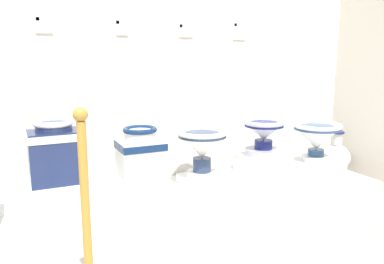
{
  "coord_description": "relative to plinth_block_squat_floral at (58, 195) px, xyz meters",
  "views": [
    {
      "loc": [
        0.9,
        -0.3,
        1.16
      ],
      "look_at": [
        2.11,
        2.33,
        0.59
      ],
      "focal_mm": 36.87,
      "sensor_mm": 36.0,
      "label": 1
    }
  ],
  "objects": [
    {
      "name": "wall_back",
      "position": [
        0.83,
        0.42,
        1.34
      ],
      "size": [
        4.15,
        0.06,
        3.1
      ],
      "primitive_type": "cube",
      "color": "white",
      "rests_on": "ground_plane"
    },
    {
      "name": "display_platform",
      "position": [
        0.83,
        -0.07,
        -0.15
      ],
      "size": [
        3.34,
        0.88,
        0.12
      ],
      "primitive_type": "cube",
      "color": "white",
      "rests_on": "ground_plane"
    },
    {
      "name": "plinth_block_squat_floral",
      "position": [
        0.0,
        0.0,
        0.0
      ],
      "size": [
        0.38,
        0.37,
        0.19
      ],
      "primitive_type": "cube",
      "color": "white",
      "rests_on": "display_platform"
    },
    {
      "name": "antique_toilet_squat_floral",
      "position": [
        0.0,
        0.0,
        0.32
      ],
      "size": [
        0.34,
        0.26,
        0.43
      ],
      "color": "navy",
      "rests_on": "plinth_block_squat_floral"
    },
    {
      "name": "plinth_block_leftmost",
      "position": [
        0.58,
        -0.04,
        -0.03
      ],
      "size": [
        0.37,
        0.34,
        0.12
      ],
      "primitive_type": "cube",
      "color": "white",
      "rests_on": "display_platform"
    },
    {
      "name": "antique_toilet_leftmost",
      "position": [
        0.58,
        -0.04,
        0.23
      ],
      "size": [
        0.32,
        0.28,
        0.4
      ],
      "color": "white",
      "rests_on": "plinth_block_leftmost"
    },
    {
      "name": "plinth_block_tall_cobalt",
      "position": [
        1.1,
        0.01,
        -0.06
      ],
      "size": [
        0.29,
        0.37,
        0.07
      ],
      "primitive_type": "cube",
      "color": "white",
      "rests_on": "display_platform"
    },
    {
      "name": "antique_toilet_tall_cobalt",
      "position": [
        1.1,
        0.01,
        0.24
      ],
      "size": [
        0.4,
        0.4,
        0.38
      ],
      "color": "white",
      "rests_on": "plinth_block_tall_cobalt"
    },
    {
      "name": "plinth_block_broad_patterned",
      "position": [
        1.68,
        0.02,
        0.0
      ],
      "size": [
        0.4,
        0.33,
        0.19
      ],
      "primitive_type": "cube",
      "color": "white",
      "rests_on": "display_platform"
    },
    {
      "name": "antique_toilet_broad_patterned",
      "position": [
        1.68,
        0.02,
        0.29
      ],
      "size": [
        0.35,
        0.35,
        0.31
      ],
      "color": "#B6B8D1",
      "rests_on": "plinth_block_broad_patterned"
    },
    {
      "name": "plinth_block_rightmost",
      "position": [
        2.22,
        -0.03,
        -0.05
      ],
      "size": [
        0.37,
        0.4,
        0.09
      ],
      "primitive_type": "cube",
      "color": "white",
      "rests_on": "display_platform"
    },
    {
      "name": "antique_toilet_rightmost",
      "position": [
        2.22,
        -0.03,
        0.22
      ],
      "size": [
        0.43,
        0.43,
        0.34
      ],
      "color": "white",
      "rests_on": "plinth_block_rightmost"
    },
    {
      "name": "info_placard_second",
      "position": [
        0.01,
        0.38,
        1.16
      ],
      "size": [
        0.12,
        0.01,
        0.12
      ],
      "color": "white"
    },
    {
      "name": "info_placard_third",
      "position": [
        0.58,
        0.38,
        1.15
      ],
      "size": [
        0.1,
        0.01,
        0.12
      ],
      "color": "white"
    },
    {
      "name": "info_placard_fourth",
      "position": [
        1.12,
        0.38,
        1.14
      ],
      "size": [
        0.14,
        0.01,
        0.11
      ],
      "color": "white"
    },
    {
      "name": "info_placard_fifth",
      "position": [
        1.64,
        0.38,
        1.15
      ],
      "size": [
        0.13,
        0.01,
        0.16
      ],
      "color": "white"
    },
    {
      "name": "decorative_vase_spare",
      "position": [
        2.61,
        0.11,
        -0.04
      ],
      "size": [
        0.28,
        0.28,
        0.43
      ],
      "color": "navy",
      "rests_on": "ground_plane"
    },
    {
      "name": "stanchion_post_near_left",
      "position": [
        0.02,
        -1.02,
        0.06
      ],
      "size": [
        0.25,
        0.25,
        0.94
      ],
      "color": "gold",
      "rests_on": "ground_plane"
    }
  ]
}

